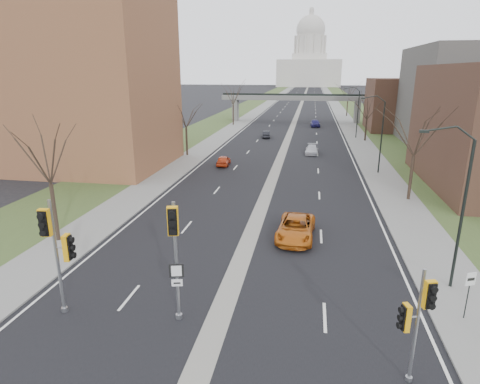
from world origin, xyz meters
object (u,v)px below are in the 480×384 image
(signal_pole_right, at_px, (417,313))
(car_right_mid, at_px, (312,150))
(car_right_near, at_px, (296,228))
(car_right_far, at_px, (315,123))
(signal_pole_median, at_px, (175,242))
(car_left_far, at_px, (266,134))
(signal_pole_left, at_px, (57,243))
(speed_limit_sign, at_px, (469,287))
(car_left_near, at_px, (224,160))

(signal_pole_right, relative_size, car_right_mid, 1.10)
(car_right_near, relative_size, car_right_far, 1.18)
(signal_pole_median, xyz_separation_m, car_right_far, (6.57, 71.85, -3.31))
(signal_pole_median, distance_m, car_left_far, 55.49)
(signal_pole_median, bearing_deg, signal_pole_left, 169.04)
(signal_pole_left, distance_m, signal_pole_right, 15.43)
(signal_pole_left, bearing_deg, car_right_near, 40.31)
(signal_pole_left, xyz_separation_m, car_right_far, (12.14, 72.16, -3.00))
(signal_pole_right, xyz_separation_m, car_left_far, (-11.85, 57.59, -2.48))
(speed_limit_sign, bearing_deg, car_left_far, 84.02)
(speed_limit_sign, bearing_deg, car_right_far, 73.29)
(signal_pole_right, relative_size, car_left_far, 1.28)
(signal_pole_right, relative_size, speed_limit_sign, 1.97)
(car_right_near, bearing_deg, car_right_far, 91.57)
(signal_pole_left, xyz_separation_m, signal_pole_median, (5.57, 0.30, 0.30))
(car_left_far, bearing_deg, car_right_near, 92.00)
(speed_limit_sign, distance_m, car_right_far, 69.66)
(signal_pole_median, relative_size, signal_pole_right, 1.24)
(signal_pole_median, bearing_deg, car_right_near, 51.55)
(car_left_far, xyz_separation_m, car_right_near, (7.11, -44.33, 0.14))
(car_right_far, bearing_deg, signal_pole_right, -91.41)
(signal_pole_left, distance_m, car_right_mid, 43.86)
(car_left_near, distance_m, car_left_far, 22.98)
(car_right_near, xyz_separation_m, car_right_mid, (0.98, 30.89, -0.13))
(car_left_near, bearing_deg, car_right_far, -110.43)
(signal_pole_left, relative_size, speed_limit_sign, 2.42)
(signal_pole_left, relative_size, car_left_far, 1.57)
(signal_pole_median, relative_size, car_left_near, 1.59)
(car_right_near, relative_size, car_right_mid, 1.26)
(signal_pole_median, xyz_separation_m, car_right_mid, (5.96, 41.89, -3.46))
(signal_pole_right, distance_m, car_right_mid, 44.37)
(signal_pole_median, xyz_separation_m, car_right_near, (4.99, 11.01, -3.33))
(car_left_far, distance_m, car_right_mid, 15.69)
(signal_pole_left, height_order, speed_limit_sign, signal_pole_left)
(speed_limit_sign, xyz_separation_m, car_left_near, (-18.17, 30.00, -1.13))
(signal_pole_left, bearing_deg, car_left_near, 82.16)
(car_left_near, bearing_deg, car_right_near, 110.51)
(signal_pole_median, relative_size, car_right_mid, 1.37)
(signal_pole_left, bearing_deg, car_left_far, 79.78)
(car_left_far, relative_size, car_right_far, 0.81)
(speed_limit_sign, relative_size, car_right_near, 0.44)
(car_left_near, bearing_deg, signal_pole_median, 94.40)
(car_right_far, bearing_deg, signal_pole_left, -103.39)
(speed_limit_sign, bearing_deg, signal_pole_right, -148.85)
(signal_pole_right, relative_size, car_right_near, 0.88)
(signal_pole_right, height_order, car_left_near, signal_pole_right)
(signal_pole_right, height_order, car_right_far, signal_pole_right)
(car_right_near, bearing_deg, car_left_far, 102.18)
(car_right_mid, bearing_deg, speed_limit_sign, -77.10)
(speed_limit_sign, height_order, car_left_near, speed_limit_sign)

